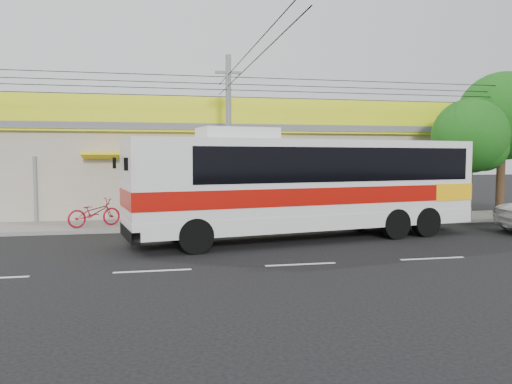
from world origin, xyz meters
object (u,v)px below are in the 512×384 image
(coach_bus, at_px, (312,181))
(motorbike_red, at_px, (94,213))
(utility_pole, at_px, (228,86))
(tree_far, at_px, (506,119))
(tree_near, at_px, (473,139))

(coach_bus, distance_m, motorbike_red, 8.94)
(motorbike_red, relative_size, utility_pole, 0.06)
(tree_far, bearing_deg, motorbike_red, -178.66)
(coach_bus, height_order, tree_far, tree_far)
(utility_pole, bearing_deg, coach_bus, -51.16)
(tree_far, bearing_deg, utility_pole, -175.71)
(coach_bus, relative_size, tree_far, 1.85)
(tree_near, distance_m, tree_far, 2.94)
(motorbike_red, bearing_deg, tree_far, -116.66)
(motorbike_red, bearing_deg, coach_bus, -143.29)
(motorbike_red, xyz_separation_m, tree_far, (19.15, 0.45, 4.07))
(coach_bus, distance_m, utility_pole, 5.56)
(coach_bus, bearing_deg, motorbike_red, 144.29)
(coach_bus, xyz_separation_m, motorbike_red, (-7.98, 3.77, -1.39))
(tree_near, bearing_deg, tree_far, 23.48)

